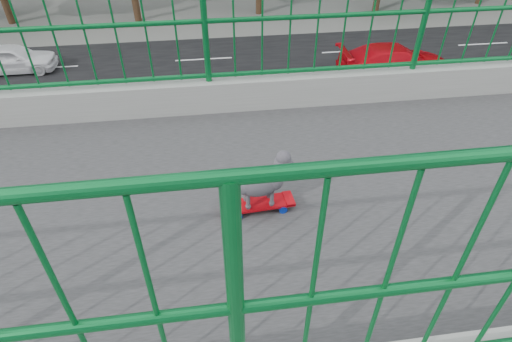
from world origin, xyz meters
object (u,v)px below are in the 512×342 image
object	(u,v)px
car_2	(143,115)
car_3	(394,62)
skateboard	(259,204)
poodle	(262,180)
car_4	(13,58)

from	to	relation	value
car_2	car_3	world-z (taller)	car_3
car_2	skateboard	bearing A→B (deg)	-167.21
car_2	poodle	bearing A→B (deg)	-167.11
car_4	skateboard	bearing A→B (deg)	-152.89
skateboard	car_3	world-z (taller)	skateboard
poodle	car_4	world-z (taller)	poodle
skateboard	car_2	world-z (taller)	skateboard
car_3	skateboard	bearing A→B (deg)	150.59
car_3	car_4	world-z (taller)	car_3
skateboard	car_4	xyz separation A→B (m)	(-18.87, -9.66, -6.36)
car_3	poodle	bearing A→B (deg)	150.66
skateboard	poodle	distance (m)	0.22
poodle	car_3	size ratio (longest dim) A/B	0.08
car_3	car_4	bearing A→B (deg)	80.18
poodle	car_2	size ratio (longest dim) A/B	0.10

